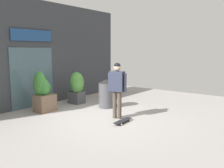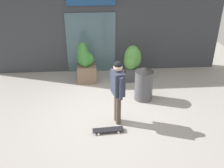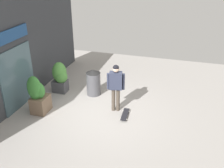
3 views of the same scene
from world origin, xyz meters
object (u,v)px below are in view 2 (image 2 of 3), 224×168
Objects in this scene: skateboard at (108,130)px; planter_box_left at (85,63)px; planter_box_right at (132,62)px; trash_bin at (144,83)px; skateboarder at (118,86)px.

skateboard is 3.06m from planter_box_left.
planter_box_right is 1.38m from trash_bin.
skateboard is 0.63× the size of planter_box_right.
planter_box_left reaches higher than skateboard.
planter_box_left is at bearing -82.36° from skateboard.
skateboarder is 1.24× the size of planter_box_left.
skateboard is 3.18m from planter_box_right.
planter_box_right reaches higher than skateboard.
skateboard is at bearing -78.50° from planter_box_left.
trash_bin is (0.15, -1.36, -0.16)m from planter_box_right.
skateboard is 0.75× the size of trash_bin.
trash_bin is at bearing -83.56° from planter_box_right.
planter_box_left is 1.33× the size of trash_bin.
skateboarder is 1.12m from skateboard.
skateboarder reaches higher than skateboard.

